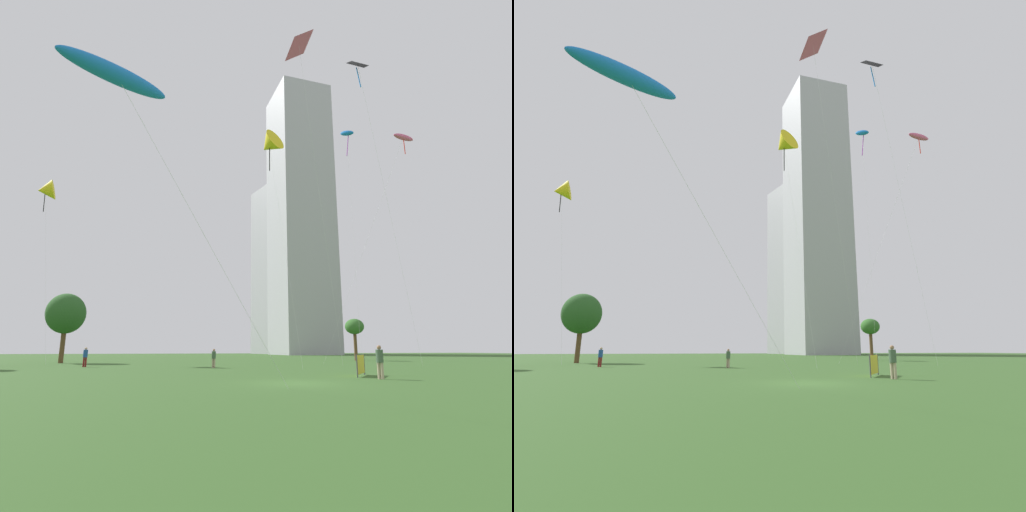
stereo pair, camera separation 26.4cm
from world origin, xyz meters
TOP-DOWN VIEW (x-y plane):
  - ground at (0.00, 0.00)m, footprint 280.00×280.00m
  - person_standing_0 at (-12.74, 22.46)m, footprint 0.41×0.41m
  - person_standing_1 at (-1.22, 17.39)m, footprint 0.37×0.37m
  - person_standing_2 at (5.56, 1.29)m, footprint 0.41×0.41m
  - kite_flying_0 at (11.41, 10.46)m, footprint 8.80×5.62m
  - kite_flying_1 at (22.36, 18.56)m, footprint 12.03×5.24m
  - kite_flying_2 at (5.82, 12.12)m, footprint 8.73×9.23m
  - kite_flying_3 at (4.64, 18.50)m, footprint 3.66×7.16m
  - kite_flying_4 at (-21.84, 37.30)m, footprint 5.54×8.87m
  - kite_flying_5 at (18.60, 25.71)m, footprint 3.38×5.43m
  - kite_flying_6 at (-9.03, -5.19)m, footprint 9.69×4.21m
  - park_tree_0 at (-17.03, 34.64)m, footprint 4.71×4.71m
  - park_tree_2 at (23.07, 34.59)m, footprint 2.84×2.84m
  - distant_highrise_0 at (42.07, 122.72)m, footprint 20.88×18.62m
  - distant_highrise_1 at (39.82, 94.89)m, footprint 17.62×18.86m
  - event_banner at (5.81, 3.81)m, footprint 1.82×2.20m

SIDE VIEW (x-z plane):
  - ground at x=0.00m, z-range 0.00..0.00m
  - event_banner at x=5.81m, z-range 0.04..1.37m
  - person_standing_1 at x=-1.22m, z-range 0.13..1.80m
  - person_standing_0 at x=-12.74m, z-range 0.14..1.97m
  - person_standing_2 at x=5.56m, z-range 0.14..2.01m
  - park_tree_2 at x=23.07m, z-range 1.77..7.91m
  - park_tree_0 at x=-17.03m, z-range 1.71..10.18m
  - kite_flying_6 at x=-9.03m, z-range 5.50..17.91m
  - kite_flying_4 at x=-21.84m, z-range 10.74..35.35m
  - kite_flying_3 at x=4.64m, z-range 11.11..36.49m
  - kite_flying_1 at x=22.36m, z-range 13.46..41.56m
  - kite_flying_0 at x=11.41m, z-range 13.89..44.37m
  - kite_flying_2 at x=5.82m, z-range 15.15..47.70m
  - kite_flying_5 at x=18.60m, z-range 15.40..47.70m
  - distant_highrise_0 at x=42.07m, z-range 0.00..64.30m
  - distant_highrise_1 at x=39.82m, z-range 0.00..89.73m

